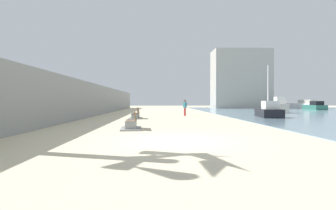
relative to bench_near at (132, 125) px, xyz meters
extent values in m
plane|color=beige|center=(2.12, 13.83, -0.23)|extent=(120.00, 120.00, 0.00)
cube|color=gray|center=(-5.38, 13.83, 1.43)|extent=(0.80, 64.00, 3.32)
cube|color=gray|center=(0.03, -0.70, 0.01)|extent=(0.61, 0.25, 0.50)
cube|color=gray|center=(-0.08, 0.70, 0.01)|extent=(0.61, 0.25, 0.50)
cube|color=brown|center=(-0.03, 0.00, 0.22)|extent=(0.62, 1.63, 0.06)
cube|color=brown|center=(0.20, 0.02, 0.50)|extent=(0.29, 1.61, 0.50)
cube|color=gray|center=(-0.03, 0.00, -0.19)|extent=(1.26, 2.18, 0.08)
cube|color=gray|center=(-0.53, 7.98, 0.01)|extent=(0.60, 0.21, 0.50)
cube|color=gray|center=(-0.54, 9.38, 0.01)|extent=(0.60, 0.21, 0.50)
cube|color=brown|center=(-0.54, 8.68, 0.22)|extent=(0.51, 1.60, 0.06)
cube|color=brown|center=(-0.31, 8.69, 0.50)|extent=(0.18, 1.60, 0.50)
cube|color=gray|center=(-0.54, 8.68, -0.19)|extent=(1.12, 2.11, 0.08)
cylinder|color=#B22D33|center=(4.29, 12.83, 0.19)|extent=(0.12, 0.12, 0.84)
cylinder|color=#B22D33|center=(4.21, 12.94, 0.19)|extent=(0.12, 0.12, 0.84)
cube|color=teal|center=(4.25, 12.88, 0.90)|extent=(0.34, 0.36, 0.59)
sphere|color=brown|center=(4.25, 12.88, 1.34)|extent=(0.23, 0.23, 0.23)
cylinder|color=teal|center=(4.38, 12.71, 0.93)|extent=(0.09, 0.09, 0.54)
cylinder|color=teal|center=(4.11, 13.06, 0.93)|extent=(0.09, 0.09, 0.54)
cube|color=white|center=(30.26, 36.99, 0.33)|extent=(4.43, 6.86, 1.05)
cube|color=beige|center=(30.62, 36.09, 1.23)|extent=(2.48, 3.23, 0.74)
cube|color=black|center=(11.89, 10.01, 0.19)|extent=(2.49, 4.67, 0.76)
cube|color=white|center=(11.77, 9.35, 0.95)|extent=(1.54, 2.13, 0.76)
cylinder|color=silver|center=(11.93, 10.23, 2.64)|extent=(0.12, 0.12, 4.15)
cube|color=beige|center=(17.17, 19.33, 0.39)|extent=(2.86, 5.85, 1.16)
cube|color=white|center=(16.95, 18.51, 1.41)|extent=(1.64, 2.67, 0.90)
cube|color=#337060|center=(28.89, 30.64, 0.21)|extent=(2.23, 4.16, 0.81)
cube|color=black|center=(28.91, 30.02, 0.96)|extent=(1.53, 1.85, 0.71)
cube|color=#ADAAA3|center=(19.27, 41.83, 6.00)|extent=(12.00, 6.00, 12.46)
camera|label=1|loc=(1.46, -14.46, 1.30)|focal=28.12mm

